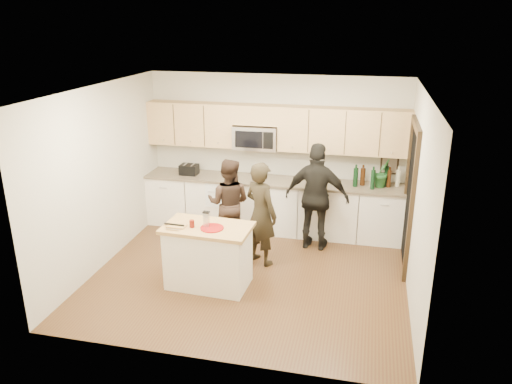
% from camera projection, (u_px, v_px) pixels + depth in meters
% --- Properties ---
extents(floor, '(4.50, 4.50, 0.00)m').
position_uv_depth(floor, '(249.00, 274.00, 7.38)').
color(floor, '#52371C').
rests_on(floor, ground).
extents(room_shell, '(4.52, 4.02, 2.71)m').
position_uv_depth(room_shell, '(249.00, 162.00, 6.81)').
color(room_shell, '#BBB59F').
rests_on(room_shell, ground).
extents(back_cabinetry, '(4.50, 0.66, 0.94)m').
position_uv_depth(back_cabinetry, '(272.00, 205.00, 8.78)').
color(back_cabinetry, white).
rests_on(back_cabinetry, ground).
extents(upper_cabinetry, '(4.50, 0.33, 0.75)m').
position_uv_depth(upper_cabinetry, '(276.00, 127.00, 8.45)').
color(upper_cabinetry, tan).
rests_on(upper_cabinetry, ground).
extents(microwave, '(0.76, 0.41, 0.40)m').
position_uv_depth(microwave, '(256.00, 137.00, 8.55)').
color(microwave, silver).
rests_on(microwave, ground).
extents(doorway, '(0.06, 1.25, 2.20)m').
position_uv_depth(doorway, '(410.00, 192.00, 7.36)').
color(doorway, black).
rests_on(doorway, ground).
extents(framed_picture, '(0.30, 0.03, 0.38)m').
position_uv_depth(framed_picture, '(390.00, 163.00, 8.37)').
color(framed_picture, black).
rests_on(framed_picture, ground).
extents(dish_towel, '(0.34, 0.60, 0.48)m').
position_uv_depth(dish_towel, '(217.00, 187.00, 8.70)').
color(dish_towel, white).
rests_on(dish_towel, ground).
extents(island, '(1.23, 0.76, 0.90)m').
position_uv_depth(island, '(208.00, 256.00, 6.96)').
color(island, white).
rests_on(island, ground).
extents(red_plate, '(0.32, 0.32, 0.02)m').
position_uv_depth(red_plate, '(212.00, 228.00, 6.73)').
color(red_plate, maroon).
rests_on(red_plate, island).
extents(box_grater, '(0.09, 0.07, 0.21)m').
position_uv_depth(box_grater, '(206.00, 219.00, 6.74)').
color(box_grater, silver).
rests_on(box_grater, red_plate).
extents(drink_glass, '(0.07, 0.07, 0.10)m').
position_uv_depth(drink_glass, '(192.00, 224.00, 6.76)').
color(drink_glass, '#66150B').
rests_on(drink_glass, island).
extents(cutting_board, '(0.26, 0.18, 0.02)m').
position_uv_depth(cutting_board, '(177.00, 226.00, 6.80)').
color(cutting_board, '#B28A4A').
rests_on(cutting_board, island).
extents(tongs, '(0.29, 0.04, 0.02)m').
position_uv_depth(tongs, '(174.00, 225.00, 6.80)').
color(tongs, black).
rests_on(tongs, cutting_board).
extents(knife, '(0.20, 0.03, 0.01)m').
position_uv_depth(knife, '(173.00, 229.00, 6.67)').
color(knife, silver).
rests_on(knife, cutting_board).
extents(toaster, '(0.31, 0.24, 0.18)m').
position_uv_depth(toaster, '(189.00, 169.00, 8.90)').
color(toaster, black).
rests_on(toaster, back_cabinetry).
extents(bottle_cluster, '(0.76, 0.31, 0.40)m').
position_uv_depth(bottle_cluster, '(375.00, 176.00, 8.21)').
color(bottle_cluster, black).
rests_on(bottle_cluster, back_cabinetry).
extents(orchid, '(0.35, 0.34, 0.49)m').
position_uv_depth(orchid, '(382.00, 173.00, 8.19)').
color(orchid, '#2A692D').
rests_on(orchid, back_cabinetry).
extents(woman_left, '(0.70, 0.64, 1.61)m').
position_uv_depth(woman_left, '(261.00, 214.00, 7.50)').
color(woman_left, black).
rests_on(woman_left, ground).
extents(woman_center, '(0.73, 0.57, 1.49)m').
position_uv_depth(woman_center, '(229.00, 203.00, 8.09)').
color(woman_center, '#2F2017').
rests_on(woman_center, ground).
extents(woman_right, '(1.08, 0.55, 1.76)m').
position_uv_depth(woman_right, '(317.00, 197.00, 7.95)').
color(woman_right, black).
rests_on(woman_right, ground).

